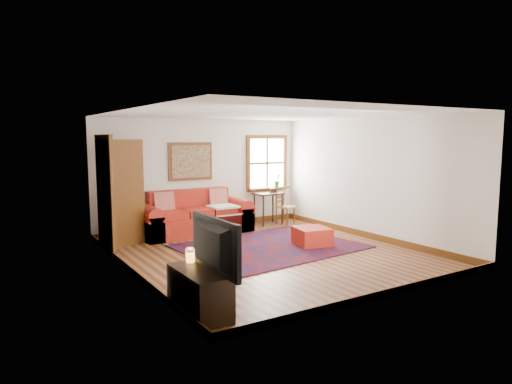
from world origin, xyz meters
TOP-DOWN VIEW (x-y plane):
  - ground at (0.00, 0.00)m, footprint 5.50×5.50m
  - room_envelope at (0.00, 0.02)m, footprint 5.04×5.54m
  - window at (1.78, 2.70)m, footprint 1.18×0.20m
  - doorway at (-2.21, 1.78)m, footprint 0.89×1.08m
  - framed_artwork at (-0.30, 2.71)m, footprint 1.05×0.07m
  - persian_rug at (0.30, 0.39)m, footprint 3.40×2.83m
  - red_leather_sofa at (-0.42, 2.28)m, footprint 2.41×0.99m
  - red_ottoman at (1.05, 0.05)m, footprint 0.73×0.73m
  - side_table at (1.53, 2.32)m, footprint 0.64×0.48m
  - ladder_back_chair at (1.91, 2.22)m, footprint 0.49×0.48m
  - media_cabinet at (-2.26, -1.96)m, footprint 0.44×0.98m
  - television at (-2.24, -2.12)m, footprint 0.15×1.11m
  - candle_hurricane at (-2.21, -1.59)m, footprint 0.12×0.12m

SIDE VIEW (x-z plane):
  - ground at x=0.00m, z-range 0.00..0.00m
  - persian_rug at x=0.30m, z-range 0.00..0.02m
  - red_ottoman at x=1.05m, z-range 0.00..0.35m
  - media_cabinet at x=-2.26m, z-range 0.00..0.54m
  - red_leather_sofa at x=-0.42m, z-range -0.16..0.78m
  - ladder_back_chair at x=1.91m, z-range 0.03..0.85m
  - candle_hurricane at x=-2.21m, z-range 0.53..0.71m
  - side_table at x=1.53m, z-range 0.26..1.02m
  - television at x=-2.24m, z-range 0.54..1.18m
  - doorway at x=-2.21m, z-range 0.00..2.14m
  - window at x=1.78m, z-range 0.62..2.00m
  - framed_artwork at x=-0.30m, z-range 1.13..1.98m
  - room_envelope at x=0.00m, z-range 0.39..2.91m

